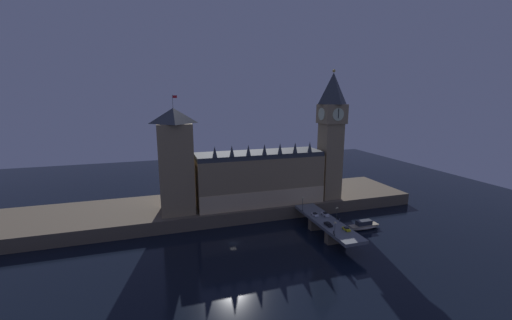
{
  "coord_description": "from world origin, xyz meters",
  "views": [
    {
      "loc": [
        -28.5,
        -122.65,
        61.91
      ],
      "look_at": [
        16.64,
        20.0,
        31.85
      ],
      "focal_mm": 22.0,
      "sensor_mm": 36.0,
      "label": 1
    }
  ],
  "objects_px": {
    "victoria_tower": "(176,161)",
    "boat_downstream": "(364,226)",
    "street_lamp_mid": "(337,212)",
    "clock_tower": "(331,132)",
    "car_northbound_lead": "(315,214)",
    "pedestrian_near_rail": "(334,232)",
    "street_lamp_near": "(335,227)",
    "car_northbound_trail": "(328,224)",
    "street_lamp_far": "(303,202)",
    "car_southbound_trail": "(325,214)",
    "car_southbound_lead": "(346,229)",
    "pedestrian_mid_walk": "(340,220)"
  },
  "relations": [
    {
      "from": "victoria_tower",
      "to": "boat_downstream",
      "type": "xyz_separation_m",
      "value": [
        83.82,
        -33.75,
        -30.27
      ]
    },
    {
      "from": "victoria_tower",
      "to": "street_lamp_mid",
      "type": "bearing_deg",
      "value": -26.79
    },
    {
      "from": "clock_tower",
      "to": "car_northbound_lead",
      "type": "height_order",
      "value": "clock_tower"
    },
    {
      "from": "pedestrian_near_rail",
      "to": "boat_downstream",
      "type": "distance_m",
      "value": 29.54
    },
    {
      "from": "victoria_tower",
      "to": "pedestrian_near_rail",
      "type": "xyz_separation_m",
      "value": [
        58.62,
        -47.8,
        -23.91
      ]
    },
    {
      "from": "boat_downstream",
      "to": "street_lamp_near",
      "type": "bearing_deg",
      "value": -148.91
    },
    {
      "from": "boat_downstream",
      "to": "car_northbound_trail",
      "type": "bearing_deg",
      "value": -165.45
    },
    {
      "from": "street_lamp_far",
      "to": "car_northbound_trail",
      "type": "bearing_deg",
      "value": -82.26
    },
    {
      "from": "victoria_tower",
      "to": "boat_downstream",
      "type": "bearing_deg",
      "value": -21.93
    },
    {
      "from": "street_lamp_near",
      "to": "street_lamp_far",
      "type": "relative_size",
      "value": 0.83
    },
    {
      "from": "pedestrian_near_rail",
      "to": "boat_downstream",
      "type": "height_order",
      "value": "pedestrian_near_rail"
    },
    {
      "from": "car_northbound_trail",
      "to": "car_southbound_trail",
      "type": "distance_m",
      "value": 11.77
    },
    {
      "from": "pedestrian_near_rail",
      "to": "street_lamp_mid",
      "type": "height_order",
      "value": "street_lamp_mid"
    },
    {
      "from": "clock_tower",
      "to": "pedestrian_near_rail",
      "type": "xyz_separation_m",
      "value": [
        -23.77,
        -45.04,
        -35.4
      ]
    },
    {
      "from": "boat_downstream",
      "to": "car_northbound_lead",
      "type": "bearing_deg",
      "value": 164.85
    },
    {
      "from": "car_northbound_trail",
      "to": "street_lamp_far",
      "type": "relative_size",
      "value": 0.66
    },
    {
      "from": "victoria_tower",
      "to": "car_southbound_lead",
      "type": "bearing_deg",
      "value": -35.31
    },
    {
      "from": "car_southbound_lead",
      "to": "boat_downstream",
      "type": "bearing_deg",
      "value": 34.74
    },
    {
      "from": "car_southbound_trail",
      "to": "street_lamp_far",
      "type": "bearing_deg",
      "value": 128.79
    },
    {
      "from": "street_lamp_far",
      "to": "street_lamp_mid",
      "type": "bearing_deg",
      "value": -55.7
    },
    {
      "from": "clock_tower",
      "to": "street_lamp_far",
      "type": "relative_size",
      "value": 9.86
    },
    {
      "from": "car_southbound_lead",
      "to": "street_lamp_far",
      "type": "height_order",
      "value": "street_lamp_far"
    },
    {
      "from": "car_southbound_trail",
      "to": "street_lamp_near",
      "type": "distance_m",
      "value": 21.8
    },
    {
      "from": "car_southbound_lead",
      "to": "boat_downstream",
      "type": "xyz_separation_m",
      "value": [
        18.27,
        12.67,
        -6.19
      ]
    },
    {
      "from": "car_northbound_lead",
      "to": "car_northbound_trail",
      "type": "xyz_separation_m",
      "value": [
        0.0,
        -12.14,
        0.02
      ]
    },
    {
      "from": "victoria_tower",
      "to": "pedestrian_mid_walk",
      "type": "xyz_separation_m",
      "value": [
        67.86,
        -37.55,
        -23.92
      ]
    },
    {
      "from": "street_lamp_near",
      "to": "street_lamp_mid",
      "type": "relative_size",
      "value": 1.0
    },
    {
      "from": "pedestrian_near_rail",
      "to": "boat_downstream",
      "type": "relative_size",
      "value": 0.1
    },
    {
      "from": "pedestrian_mid_walk",
      "to": "boat_downstream",
      "type": "relative_size",
      "value": 0.09
    },
    {
      "from": "street_lamp_near",
      "to": "street_lamp_mid",
      "type": "bearing_deg",
      "value": 55.7
    },
    {
      "from": "car_northbound_lead",
      "to": "car_southbound_lead",
      "type": "bearing_deg",
      "value": -76.24
    },
    {
      "from": "pedestrian_mid_walk",
      "to": "street_lamp_far",
      "type": "relative_size",
      "value": 0.22
    },
    {
      "from": "car_southbound_lead",
      "to": "pedestrian_mid_walk",
      "type": "relative_size",
      "value": 2.42
    },
    {
      "from": "victoria_tower",
      "to": "pedestrian_near_rail",
      "type": "height_order",
      "value": "victoria_tower"
    },
    {
      "from": "boat_downstream",
      "to": "street_lamp_far",
      "type": "bearing_deg",
      "value": 151.32
    },
    {
      "from": "pedestrian_mid_walk",
      "to": "pedestrian_near_rail",
      "type": "bearing_deg",
      "value": -132.04
    },
    {
      "from": "pedestrian_mid_walk",
      "to": "clock_tower",
      "type": "bearing_deg",
      "value": 67.33
    },
    {
      "from": "victoria_tower",
      "to": "car_northbound_trail",
      "type": "bearing_deg",
      "value": -33.09
    },
    {
      "from": "victoria_tower",
      "to": "car_southbound_trail",
      "type": "bearing_deg",
      "value": -23.77
    },
    {
      "from": "street_lamp_mid",
      "to": "car_northbound_lead",
      "type": "bearing_deg",
      "value": 136.68
    },
    {
      "from": "car_northbound_lead",
      "to": "car_southbound_lead",
      "type": "height_order",
      "value": "car_southbound_lead"
    },
    {
      "from": "car_northbound_lead",
      "to": "victoria_tower",
      "type": "bearing_deg",
      "value": 155.66
    },
    {
      "from": "pedestrian_mid_walk",
      "to": "boat_downstream",
      "type": "distance_m",
      "value": 17.59
    },
    {
      "from": "victoria_tower",
      "to": "street_lamp_near",
      "type": "xyz_separation_m",
      "value": [
        58.22,
        -49.19,
        -21.07
      ]
    },
    {
      "from": "pedestrian_mid_walk",
      "to": "car_southbound_trail",
      "type": "bearing_deg",
      "value": 104.92
    },
    {
      "from": "car_northbound_lead",
      "to": "car_southbound_trail",
      "type": "height_order",
      "value": "car_southbound_trail"
    },
    {
      "from": "victoria_tower",
      "to": "car_northbound_lead",
      "type": "bearing_deg",
      "value": -24.34
    },
    {
      "from": "street_lamp_far",
      "to": "boat_downstream",
      "type": "bearing_deg",
      "value": -28.68
    },
    {
      "from": "street_lamp_far",
      "to": "boat_downstream",
      "type": "height_order",
      "value": "street_lamp_far"
    },
    {
      "from": "street_lamp_far",
      "to": "street_lamp_near",
      "type": "bearing_deg",
      "value": -90.0
    }
  ]
}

